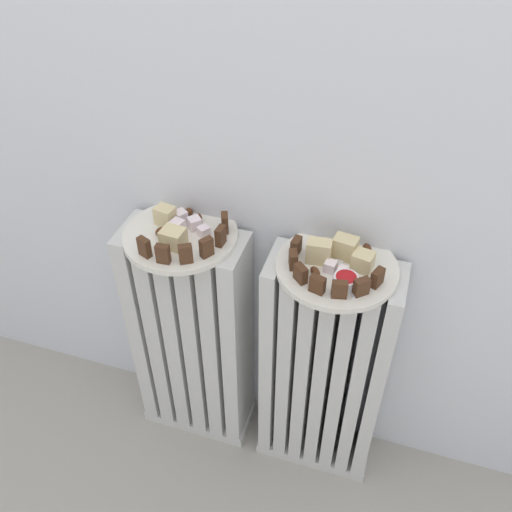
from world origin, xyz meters
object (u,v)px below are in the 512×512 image
radiator_right (323,373)px  plate_right (337,267)px  plate_left (181,235)px  radiator_left (193,341)px  jam_bowl_right (346,280)px  fork (344,275)px

radiator_right → plate_right: (0.00, -0.00, 0.34)m
plate_left → radiator_left: bearing=90.0°
radiator_right → plate_left: plate_left is taller
jam_bowl_right → fork: bearing=105.5°
jam_bowl_right → radiator_right: bearing=117.2°
radiator_left → fork: (0.35, -0.03, 0.34)m
radiator_right → jam_bowl_right: bearing=-62.8°
radiator_right → fork: (0.02, -0.03, 0.34)m
radiator_right → plate_left: 0.47m
plate_right → radiator_right: bearing=90.0°
radiator_left → radiator_right: 0.33m
radiator_right → plate_left: (-0.33, -0.00, 0.34)m
plate_left → fork: fork is taller
radiator_left → fork: 0.49m
fork → plate_left: bearing=175.8°
plate_left → jam_bowl_right: (0.36, -0.05, 0.02)m
radiator_left → plate_right: plate_right is taller
plate_right → fork: fork is taller
radiator_left → radiator_right: size_ratio=1.00×
radiator_right → plate_left: size_ratio=2.70×
jam_bowl_right → plate_right: bearing=117.2°
radiator_left → jam_bowl_right: size_ratio=13.74×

